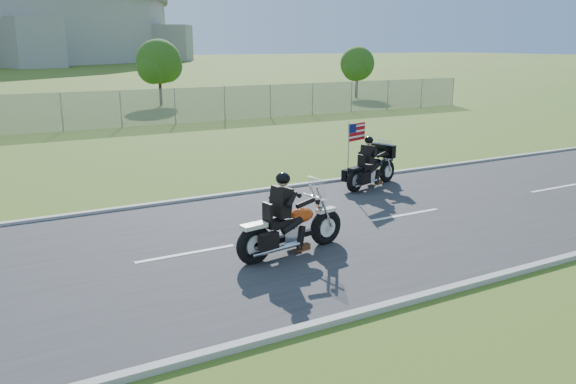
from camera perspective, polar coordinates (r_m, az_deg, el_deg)
ground at (r=13.02m, az=-1.91°, el=-4.96°), size 420.00×420.00×0.00m
road at (r=13.01m, az=-1.91°, el=-4.88°), size 120.00×8.00×0.04m
curb_north at (r=16.57m, az=-8.14°, el=-0.56°), size 120.00×0.18×0.12m
curb_south at (r=9.82m, az=8.88°, el=-11.71°), size 120.00×0.18×0.12m
tree_fence_near at (r=42.62m, az=-12.94°, el=12.56°), size 3.52×3.28×4.75m
tree_fence_far at (r=47.74m, az=7.06°, el=12.63°), size 3.08×2.87×4.20m
motorcycle_lead at (r=11.98m, az=0.20°, el=-3.77°), size 2.76×0.94×1.86m
motorcycle_follow at (r=17.81m, az=8.47°, el=2.23°), size 2.40×1.19×2.07m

